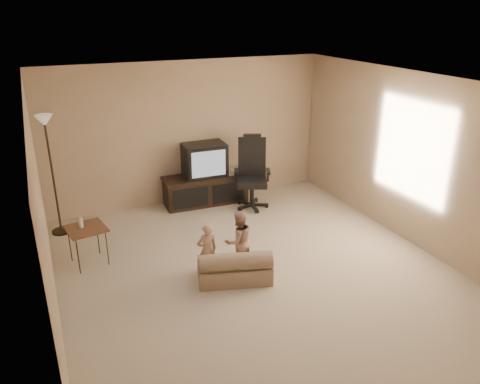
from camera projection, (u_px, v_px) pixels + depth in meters
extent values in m
plane|color=#B7A991|center=(255.00, 270.00, 6.33)|extent=(5.50, 5.50, 0.00)
plane|color=silver|center=(258.00, 83.00, 5.40)|extent=(5.50, 5.50, 0.00)
plane|color=tan|center=(188.00, 133.00, 8.19)|extent=(5.00, 0.00, 5.00)
plane|color=tan|center=(415.00, 302.00, 3.53)|extent=(5.00, 0.00, 5.00)
plane|color=tan|center=(43.00, 219.00, 4.92)|extent=(0.00, 5.50, 5.50)
plane|color=tan|center=(411.00, 159.00, 6.81)|extent=(0.00, 5.50, 5.50)
cube|color=black|center=(205.00, 190.00, 8.43)|extent=(1.49, 0.59, 0.47)
cube|color=black|center=(205.00, 176.00, 8.33)|extent=(1.54, 0.63, 0.04)
cube|color=black|center=(191.00, 198.00, 8.07)|extent=(0.61, 0.05, 0.36)
cube|color=black|center=(229.00, 193.00, 8.31)|extent=(0.61, 0.05, 0.36)
cube|color=black|center=(204.00, 159.00, 8.23)|extent=(0.76, 0.56, 0.58)
cube|color=white|center=(209.00, 164.00, 8.00)|extent=(0.60, 0.04, 0.45)
cube|color=silver|center=(236.00, 171.00, 8.46)|extent=(0.43, 0.31, 0.06)
cylinder|color=black|center=(252.00, 194.00, 8.20)|extent=(0.07, 0.07, 0.40)
cube|color=black|center=(252.00, 182.00, 8.11)|extent=(0.67, 0.67, 0.09)
cube|color=black|center=(252.00, 157.00, 8.20)|extent=(0.52, 0.36, 0.71)
cube|color=black|center=(252.00, 139.00, 8.08)|extent=(0.32, 0.22, 0.16)
cube|color=black|center=(236.00, 172.00, 8.04)|extent=(0.18, 0.29, 0.04)
cube|color=black|center=(268.00, 172.00, 8.04)|extent=(0.18, 0.29, 0.04)
cube|color=brown|center=(86.00, 229.00, 6.32)|extent=(0.57, 0.57, 0.03)
cylinder|color=black|center=(78.00, 256.00, 6.16)|extent=(0.01, 0.01, 0.54)
cylinder|color=black|center=(107.00, 248.00, 6.37)|extent=(0.01, 0.01, 0.54)
cylinder|color=black|center=(70.00, 244.00, 6.47)|extent=(0.01, 0.01, 0.54)
cylinder|color=black|center=(98.00, 237.00, 6.67)|extent=(0.01, 0.01, 0.54)
cylinder|color=silver|center=(81.00, 223.00, 6.29)|extent=(0.07, 0.07, 0.14)
cone|color=beige|center=(80.00, 217.00, 6.26)|extent=(0.06, 0.06, 0.05)
cylinder|color=black|center=(62.00, 231.00, 7.39)|extent=(0.29, 0.29, 0.03)
cylinder|color=black|center=(53.00, 179.00, 7.06)|extent=(0.03, 0.03, 1.77)
cone|color=beige|center=(44.00, 121.00, 6.73)|extent=(0.25, 0.25, 0.17)
cube|color=tan|center=(234.00, 270.00, 6.09)|extent=(1.05, 0.76, 0.25)
cylinder|color=tan|center=(236.00, 262.00, 5.86)|extent=(0.95, 0.48, 0.22)
imported|color=tan|center=(207.00, 250.00, 6.07)|extent=(0.28, 0.20, 0.76)
imported|color=tan|center=(239.00, 241.00, 6.21)|extent=(0.44, 0.27, 0.86)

